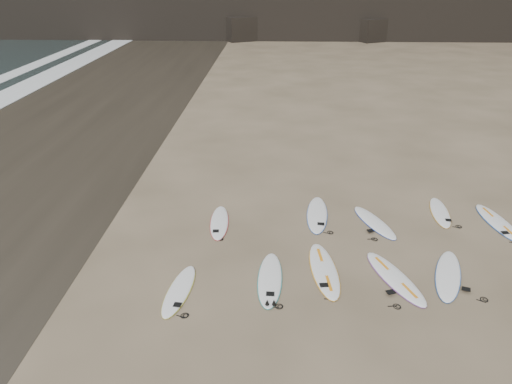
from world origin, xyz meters
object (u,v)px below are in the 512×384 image
surfboard_3 (395,278)px  surfboard_9 (498,222)px  surfboard_8 (440,212)px  surfboard_6 (317,214)px  surfboard_7 (374,222)px  surfboard_5 (219,222)px  surfboard_1 (270,279)px  surfboard_2 (324,270)px  surfboard_0 (179,290)px  surfboard_4 (448,275)px

surfboard_3 → surfboard_9: same height
surfboard_3 → surfboard_8: 4.51m
surfboard_6 → surfboard_8: bearing=9.3°
surfboard_6 → surfboard_7: (1.77, -0.48, -0.01)m
surfboard_5 → surfboard_8: 7.26m
surfboard_1 → surfboard_5: 3.48m
surfboard_1 → surfboard_8: (5.54, 4.06, -0.00)m
surfboard_5 → surfboard_1: bearing=-65.2°
surfboard_5 → surfboard_8: surfboard_5 is taller
surfboard_1 → surfboard_3: 3.25m
surfboard_2 → surfboard_5: 4.03m
surfboard_0 → surfboard_7: 6.72m
surfboard_3 → surfboard_9: bearing=19.2°
surfboard_5 → surfboard_8: size_ratio=1.02×
surfboard_0 → surfboard_7: size_ratio=0.95×
surfboard_1 → surfboard_8: surfboard_1 is taller
surfboard_0 → surfboard_1: bearing=21.1°
surfboard_7 → surfboard_8: 2.42m
surfboard_4 → surfboard_9: bearing=69.5°
surfboard_3 → surfboard_8: surfboard_3 is taller
surfboard_7 → surfboard_8: (2.29, 0.81, -0.00)m
surfboard_1 → surfboard_2: (1.44, 0.47, 0.00)m
surfboard_1 → surfboard_7: (3.26, 3.25, -0.00)m
surfboard_3 → surfboard_0: bearing=167.7°
surfboard_4 → surfboard_8: surfboard_4 is taller
surfboard_1 → surfboard_4: bearing=5.8°
surfboard_0 → surfboard_9: (9.42, 3.97, 0.01)m
surfboard_0 → surfboard_3: (5.51, 0.76, 0.01)m
surfboard_1 → surfboard_6: surfboard_6 is taller
surfboard_1 → surfboard_2: bearing=19.6°
surfboard_5 → surfboard_6: (3.13, 0.67, 0.01)m
surfboard_1 → surfboard_5: (-1.64, 3.07, -0.00)m
surfboard_3 → surfboard_8: bearing=39.2°
surfboard_1 → surfboard_5: surfboard_1 is taller
surfboard_3 → surfboard_4: (1.42, 0.18, -0.00)m
surfboard_1 → surfboard_2: 1.51m
surfboard_8 → surfboard_9: (1.61, -0.67, 0.01)m
surfboard_9 → surfboard_8: bearing=150.6°
surfboard_3 → surfboard_5: (-4.89, 2.89, -0.01)m
surfboard_0 → surfboard_4: size_ratio=0.88×
surfboard_3 → surfboard_1: bearing=163.0°
surfboard_0 → surfboard_6: surfboard_6 is taller
surfboard_3 → surfboard_6: 3.97m
surfboard_9 → surfboard_5: bearing=175.3°
surfboard_8 → surfboard_9: size_ratio=0.86×
surfboard_0 → surfboard_3: bearing=14.4°
surfboard_2 → surfboard_3: 1.83m
surfboard_3 → surfboard_6: bearing=96.2°
surfboard_2 → surfboard_6: bearing=83.9°
surfboard_2 → surfboard_9: size_ratio=1.04×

